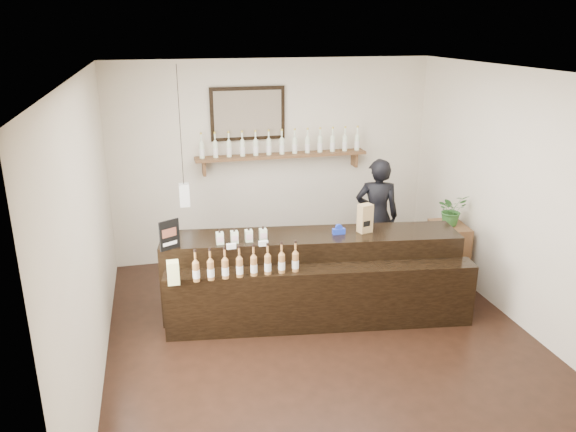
# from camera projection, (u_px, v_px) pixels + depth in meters

# --- Properties ---
(ground) EXTENTS (5.00, 5.00, 0.00)m
(ground) POSITION_uv_depth(u_px,v_px,m) (322.00, 339.00, 6.06)
(ground) COLOR black
(ground) RESTS_ON ground
(room_shell) EXTENTS (5.00, 5.00, 5.00)m
(room_shell) POSITION_uv_depth(u_px,v_px,m) (326.00, 188.00, 5.51)
(room_shell) COLOR beige
(room_shell) RESTS_ON ground
(back_wall_decor) EXTENTS (2.66, 0.96, 1.69)m
(back_wall_decor) POSITION_uv_depth(u_px,v_px,m) (264.00, 138.00, 7.65)
(back_wall_decor) COLOR #56371D
(back_wall_decor) RESTS_ON ground
(counter) EXTENTS (3.45, 1.35, 1.11)m
(counter) POSITION_uv_depth(u_px,v_px,m) (313.00, 279.00, 6.46)
(counter) COLOR black
(counter) RESTS_ON ground
(promo_sign) EXTENTS (0.21, 0.13, 0.33)m
(promo_sign) POSITION_uv_depth(u_px,v_px,m) (169.00, 235.00, 5.93)
(promo_sign) COLOR black
(promo_sign) RESTS_ON counter
(paper_bag) EXTENTS (0.18, 0.15, 0.33)m
(paper_bag) POSITION_uv_depth(u_px,v_px,m) (365.00, 218.00, 6.43)
(paper_bag) COLOR #987949
(paper_bag) RESTS_ON counter
(tape_dispenser) EXTENTS (0.14, 0.06, 0.12)m
(tape_dispenser) POSITION_uv_depth(u_px,v_px,m) (339.00, 230.00, 6.40)
(tape_dispenser) COLOR #1830AB
(tape_dispenser) RESTS_ON counter
(side_cabinet) EXTENTS (0.45, 0.58, 0.79)m
(side_cabinet) POSITION_uv_depth(u_px,v_px,m) (447.00, 253.00, 7.31)
(side_cabinet) COLOR #56371D
(side_cabinet) RESTS_ON ground
(potted_plant) EXTENTS (0.41, 0.36, 0.41)m
(potted_plant) POSITION_uv_depth(u_px,v_px,m) (452.00, 210.00, 7.12)
(potted_plant) COLOR #2D5F26
(potted_plant) RESTS_ON side_cabinet
(shopkeeper) EXTENTS (0.75, 0.60, 1.79)m
(shopkeeper) POSITION_uv_depth(u_px,v_px,m) (377.00, 209.00, 7.47)
(shopkeeper) COLOR black
(shopkeeper) RESTS_ON ground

